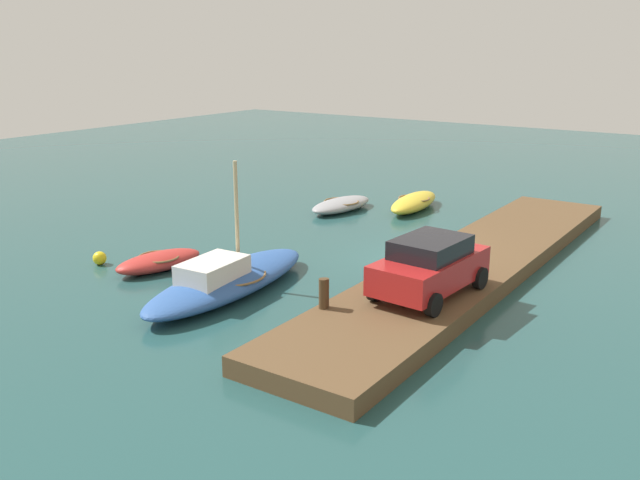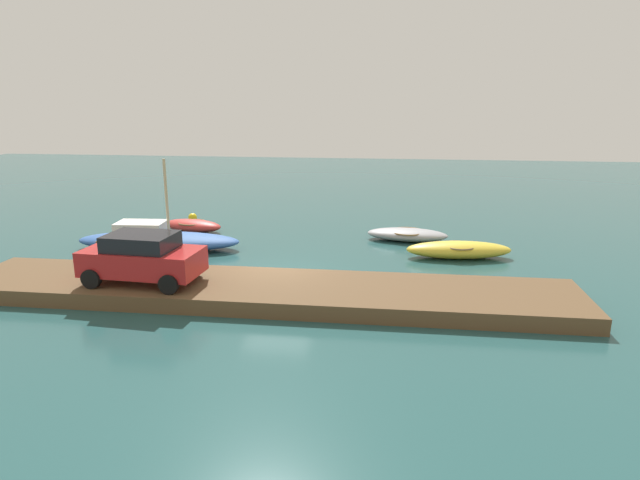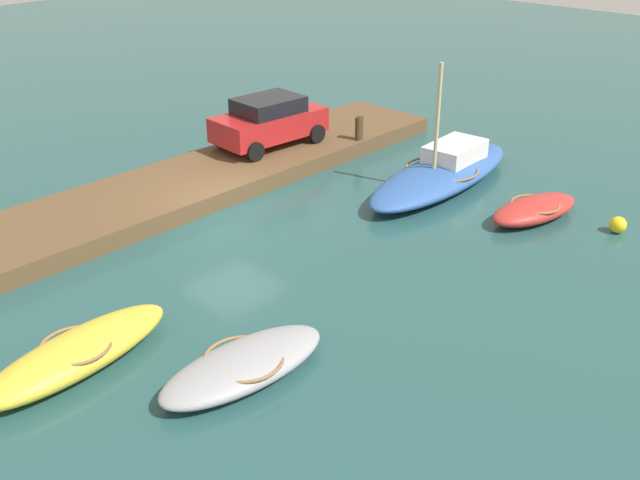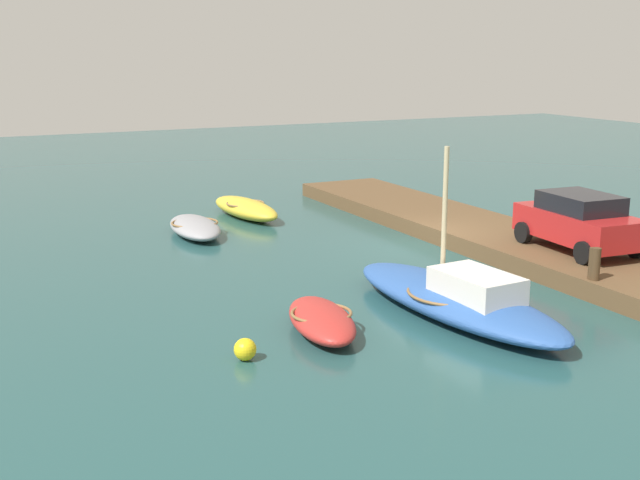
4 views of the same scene
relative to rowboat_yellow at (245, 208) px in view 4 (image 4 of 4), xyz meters
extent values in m
plane|color=#234C4C|center=(-7.02, -3.51, -0.36)|extent=(84.00, 84.00, 0.00)
cube|color=brown|center=(-7.02, -5.71, -0.09)|extent=(20.64, 3.53, 0.52)
ellipsoid|color=gold|center=(0.00, 0.00, -0.01)|extent=(4.49, 1.83, 0.70)
torus|color=olive|center=(0.00, 0.00, 0.19)|extent=(1.59, 1.59, 0.07)
ellipsoid|color=#2D569E|center=(-13.03, -0.31, 0.02)|extent=(7.35, 2.71, 0.75)
torus|color=olive|center=(-13.03, -0.31, 0.22)|extent=(2.45, 2.45, 0.07)
cube|color=silver|center=(-13.77, -0.36, 0.56)|extent=(2.16, 1.42, 0.63)
cylinder|color=#C6B284|center=(-12.53, -0.28, 1.95)|extent=(0.12, 0.12, 3.40)
ellipsoid|color=#939399|center=(-2.06, 2.65, -0.07)|extent=(3.87, 1.84, 0.57)
torus|color=olive|center=(-2.06, 2.65, 0.08)|extent=(1.73, 1.73, 0.07)
ellipsoid|color=#B72D28|center=(-12.73, 3.09, -0.06)|extent=(3.34, 1.93, 0.60)
torus|color=olive|center=(-12.73, 3.09, 0.11)|extent=(1.65, 1.65, 0.07)
cylinder|color=#47331E|center=(-13.60, -4.19, 0.59)|extent=(0.23, 0.23, 0.84)
cylinder|color=#47331E|center=(-13.51, -4.19, 0.57)|extent=(0.22, 0.22, 0.81)
cube|color=#B21E1E|center=(-11.03, -6.06, 0.90)|extent=(3.99, 2.09, 0.82)
cube|color=black|center=(-11.03, -6.06, 1.57)|extent=(2.28, 1.75, 0.52)
cylinder|color=black|center=(-9.61, -5.25, 0.49)|extent=(0.65, 0.27, 0.64)
cylinder|color=black|center=(-9.74, -7.06, 0.49)|extent=(0.65, 0.27, 0.64)
cylinder|color=black|center=(-12.31, -5.06, 0.49)|extent=(0.65, 0.27, 0.64)
cylinder|color=black|center=(-12.44, -6.87, 0.49)|extent=(0.65, 0.27, 0.64)
sphere|color=yellow|center=(-13.50, 5.22, -0.12)|extent=(0.47, 0.47, 0.47)
camera|label=1|loc=(-27.84, -13.86, 7.00)|focal=38.56mm
camera|label=2|loc=(-2.99, -22.42, 6.14)|focal=30.45mm
camera|label=3|loc=(5.71, 11.93, 8.54)|focal=41.96mm
camera|label=4|loc=(-27.98, 10.67, 5.83)|focal=44.97mm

